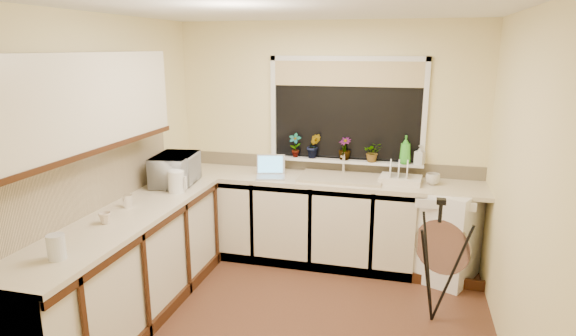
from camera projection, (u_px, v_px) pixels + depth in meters
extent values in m
plane|color=brown|center=(292.00, 320.00, 3.92)|extent=(3.20, 3.20, 0.00)
plane|color=white|center=(293.00, 8.00, 3.31)|extent=(3.20, 3.20, 0.00)
plane|color=#F6E5A4|center=(327.00, 141.00, 5.02)|extent=(3.20, 0.00, 3.20)
plane|color=#F6E5A4|center=(215.00, 260.00, 2.21)|extent=(3.20, 0.00, 3.20)
plane|color=#F6E5A4|center=(108.00, 165.00, 4.00)|extent=(0.00, 3.00, 3.00)
plane|color=#F6E5A4|center=(521.00, 193.00, 3.23)|extent=(0.00, 3.00, 3.00)
cube|color=silver|center=(290.00, 219.00, 5.02)|extent=(2.55, 0.60, 0.86)
cube|color=silver|center=(128.00, 271.00, 3.85)|extent=(0.54, 2.40, 0.86)
cube|color=beige|center=(321.00, 180.00, 4.83)|extent=(3.20, 0.60, 0.04)
cube|color=beige|center=(123.00, 218.00, 3.74)|extent=(0.60, 2.40, 0.04)
cube|color=silver|center=(82.00, 102.00, 3.40)|extent=(0.28, 1.90, 0.70)
cube|color=beige|center=(88.00, 186.00, 3.74)|extent=(0.02, 2.40, 0.45)
cube|color=beige|center=(326.00, 164.00, 5.08)|extent=(3.20, 0.02, 0.14)
cube|color=black|center=(346.00, 111.00, 4.88)|extent=(1.50, 0.02, 1.00)
cube|color=tan|center=(347.00, 74.00, 4.77)|extent=(1.50, 0.02, 0.25)
cube|color=white|center=(344.00, 161.00, 4.96)|extent=(1.60, 0.14, 0.03)
cube|color=tan|center=(341.00, 178.00, 4.77)|extent=(0.82, 0.46, 0.03)
cylinder|color=silver|center=(344.00, 163.00, 4.91)|extent=(0.03, 0.03, 0.24)
cube|color=white|center=(440.00, 232.00, 4.61)|extent=(0.83, 0.82, 0.89)
cube|color=#A7A7B0|center=(271.00, 177.00, 4.81)|extent=(0.33, 0.28, 0.02)
cube|color=#56B0EA|center=(271.00, 164.00, 4.91)|extent=(0.29, 0.13, 0.20)
cylinder|color=white|center=(176.00, 182.00, 4.31)|extent=(0.15, 0.15, 0.19)
cube|color=silver|center=(400.00, 180.00, 4.64)|extent=(0.42, 0.33, 0.06)
cylinder|color=silver|center=(56.00, 247.00, 2.95)|extent=(0.11, 0.11, 0.16)
cylinder|color=white|center=(128.00, 201.00, 3.92)|extent=(0.08, 0.08, 0.11)
imported|color=silver|center=(175.00, 170.00, 4.57)|extent=(0.42, 0.56, 0.29)
imported|color=#999999|center=(295.00, 145.00, 5.03)|extent=(0.14, 0.09, 0.25)
imported|color=#999999|center=(314.00, 146.00, 4.99)|extent=(0.16, 0.14, 0.26)
imported|color=#999999|center=(345.00, 149.00, 4.92)|extent=(0.16, 0.16, 0.23)
imported|color=#999999|center=(373.00, 152.00, 4.83)|extent=(0.21, 0.19, 0.20)
imported|color=green|center=(405.00, 150.00, 4.74)|extent=(0.11, 0.11, 0.29)
imported|color=#999999|center=(420.00, 155.00, 4.73)|extent=(0.11, 0.12, 0.19)
imported|color=beige|center=(433.00, 179.00, 4.57)|extent=(0.14, 0.14, 0.11)
imported|color=beige|center=(105.00, 218.00, 3.56)|extent=(0.12, 0.12, 0.09)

